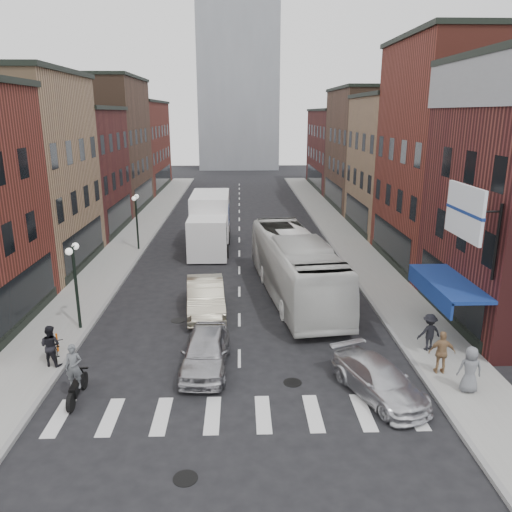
# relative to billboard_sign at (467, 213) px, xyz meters

# --- Properties ---
(ground) EXTENTS (160.00, 160.00, 0.00)m
(ground) POSITION_rel_billboard_sign_xyz_m (-8.59, -0.50, -6.13)
(ground) COLOR black
(ground) RESTS_ON ground
(sidewalk_left) EXTENTS (3.00, 74.00, 0.15)m
(sidewalk_left) POSITION_rel_billboard_sign_xyz_m (-17.09, 21.50, -6.06)
(sidewalk_left) COLOR gray
(sidewalk_left) RESTS_ON ground
(sidewalk_right) EXTENTS (3.00, 74.00, 0.15)m
(sidewalk_right) POSITION_rel_billboard_sign_xyz_m (-0.09, 21.50, -6.06)
(sidewalk_right) COLOR gray
(sidewalk_right) RESTS_ON ground
(curb_left) EXTENTS (0.20, 74.00, 0.16)m
(curb_left) POSITION_rel_billboard_sign_xyz_m (-15.59, 21.50, -6.13)
(curb_left) COLOR gray
(curb_left) RESTS_ON ground
(curb_right) EXTENTS (0.20, 74.00, 0.16)m
(curb_right) POSITION_rel_billboard_sign_xyz_m (-1.59, 21.50, -6.13)
(curb_right) COLOR gray
(curb_right) RESTS_ON ground
(crosswalk_stripes) EXTENTS (12.00, 2.20, 0.01)m
(crosswalk_stripes) POSITION_rel_billboard_sign_xyz_m (-8.59, -3.50, -6.13)
(crosswalk_stripes) COLOR silver
(crosswalk_stripes) RESTS_ON ground
(bldg_left_mid_b) EXTENTS (10.30, 10.20, 10.30)m
(bldg_left_mid_b) POSITION_rel_billboard_sign_xyz_m (-23.58, 23.50, -0.98)
(bldg_left_mid_b) COLOR #481A1A
(bldg_left_mid_b) RESTS_ON ground
(bldg_left_far_a) EXTENTS (10.30, 12.20, 13.30)m
(bldg_left_far_a) POSITION_rel_billboard_sign_xyz_m (-23.58, 34.50, 0.52)
(bldg_left_far_a) COLOR #4C3526
(bldg_left_far_a) RESTS_ON ground
(bldg_left_far_b) EXTENTS (10.30, 16.20, 11.30)m
(bldg_left_far_b) POSITION_rel_billboard_sign_xyz_m (-23.58, 48.50, -0.48)
(bldg_left_far_b) COLOR maroon
(bldg_left_far_b) RESTS_ON ground
(bldg_right_mid_a) EXTENTS (10.30, 10.20, 14.30)m
(bldg_right_mid_a) POSITION_rel_billboard_sign_xyz_m (6.41, 13.50, 1.02)
(bldg_right_mid_a) COLOR maroon
(bldg_right_mid_a) RESTS_ON ground
(bldg_right_mid_b) EXTENTS (10.30, 10.20, 11.30)m
(bldg_right_mid_b) POSITION_rel_billboard_sign_xyz_m (6.41, 23.50, -0.48)
(bldg_right_mid_b) COLOR #9F7B57
(bldg_right_mid_b) RESTS_ON ground
(bldg_right_far_a) EXTENTS (10.30, 12.20, 12.30)m
(bldg_right_far_a) POSITION_rel_billboard_sign_xyz_m (6.41, 34.50, 0.02)
(bldg_right_far_a) COLOR #4C3526
(bldg_right_far_a) RESTS_ON ground
(bldg_right_far_b) EXTENTS (10.30, 16.20, 10.30)m
(bldg_right_far_b) POSITION_rel_billboard_sign_xyz_m (6.41, 48.50, -0.98)
(bldg_right_far_b) COLOR #481A1A
(bldg_right_far_b) RESTS_ON ground
(awning_blue) EXTENTS (1.80, 5.00, 0.78)m
(awning_blue) POSITION_rel_billboard_sign_xyz_m (0.34, 2.00, -3.50)
(awning_blue) COLOR navy
(awning_blue) RESTS_ON ground
(billboard_sign) EXTENTS (1.52, 3.00, 3.70)m
(billboard_sign) POSITION_rel_billboard_sign_xyz_m (0.00, 0.00, 0.00)
(billboard_sign) COLOR black
(billboard_sign) RESTS_ON ground
(distant_tower) EXTENTS (14.00, 14.00, 50.00)m
(distant_tower) POSITION_rel_billboard_sign_xyz_m (-8.59, 77.50, 18.87)
(distant_tower) COLOR #9399A0
(distant_tower) RESTS_ON ground
(streetlamp_near) EXTENTS (0.32, 1.22, 4.11)m
(streetlamp_near) POSITION_rel_billboard_sign_xyz_m (-15.99, 3.50, -3.22)
(streetlamp_near) COLOR black
(streetlamp_near) RESTS_ON ground
(streetlamp_far) EXTENTS (0.32, 1.22, 4.11)m
(streetlamp_far) POSITION_rel_billboard_sign_xyz_m (-15.99, 17.50, -3.22)
(streetlamp_far) COLOR black
(streetlamp_far) RESTS_ON ground
(bike_rack) EXTENTS (0.08, 0.68, 0.80)m
(bike_rack) POSITION_rel_billboard_sign_xyz_m (-16.19, 0.80, -5.58)
(bike_rack) COLOR #D8590C
(bike_rack) RESTS_ON sidewalk_left
(box_truck) EXTENTS (2.85, 9.01, 3.92)m
(box_truck) POSITION_rel_billboard_sign_xyz_m (-10.75, 18.10, -4.20)
(box_truck) COLOR white
(box_truck) RESTS_ON ground
(motorcycle_rider) EXTENTS (0.60, 2.11, 2.15)m
(motorcycle_rider) POSITION_rel_billboard_sign_xyz_m (-14.30, -2.44, -5.13)
(motorcycle_rider) COLOR black
(motorcycle_rider) RESTS_ON ground
(transit_bus) EXTENTS (4.41, 12.60, 3.44)m
(transit_bus) POSITION_rel_billboard_sign_xyz_m (-5.53, 7.75, -4.41)
(transit_bus) COLOR silver
(transit_bus) RESTS_ON ground
(sedan_left_near) EXTENTS (1.98, 4.52, 1.52)m
(sedan_left_near) POSITION_rel_billboard_sign_xyz_m (-9.91, -0.28, -5.38)
(sedan_left_near) COLOR #ACABB0
(sedan_left_near) RESTS_ON ground
(sedan_left_far) EXTENTS (2.28, 5.34, 1.71)m
(sedan_left_far) POSITION_rel_billboard_sign_xyz_m (-10.29, 5.50, -5.28)
(sedan_left_far) COLOR #BBB298
(sedan_left_far) RESTS_ON ground
(curb_car) EXTENTS (3.25, 4.69, 1.26)m
(curb_car) POSITION_rel_billboard_sign_xyz_m (-3.61, -2.48, -5.50)
(curb_car) COLOR silver
(curb_car) RESTS_ON ground
(parked_bicycle) EXTENTS (1.36, 1.97, 0.98)m
(parked_bicycle) POSITION_rel_billboard_sign_xyz_m (-16.09, 0.53, -5.49)
(parked_bicycle) COLOR black
(parked_bicycle) RESTS_ON sidewalk_left
(ped_left_solo) EXTENTS (0.91, 0.66, 1.68)m
(ped_left_solo) POSITION_rel_billboard_sign_xyz_m (-15.99, -0.09, -5.14)
(ped_left_solo) COLOR black
(ped_left_solo) RESTS_ON sidewalk_left
(ped_right_a) EXTENTS (1.11, 0.70, 1.59)m
(ped_right_a) POSITION_rel_billboard_sign_xyz_m (-0.64, 0.75, -5.19)
(ped_right_a) COLOR black
(ped_right_a) RESTS_ON sidewalk_right
(ped_right_b) EXTENTS (1.05, 0.61, 1.71)m
(ped_right_b) POSITION_rel_billboard_sign_xyz_m (-0.87, -1.19, -5.13)
(ped_right_b) COLOR #97724D
(ped_right_b) RESTS_ON sidewalk_right
(ped_right_c) EXTENTS (0.90, 0.65, 1.71)m
(ped_right_c) POSITION_rel_billboard_sign_xyz_m (-0.39, -2.52, -5.13)
(ped_right_c) COLOR slate
(ped_right_c) RESTS_ON sidewalk_right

